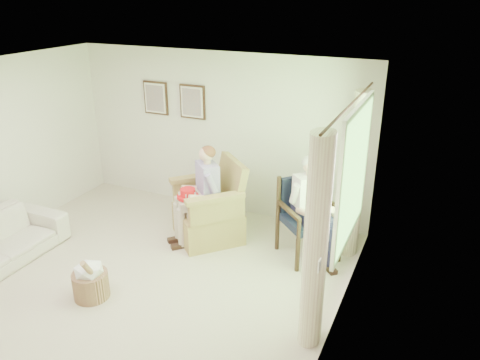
{
  "coord_description": "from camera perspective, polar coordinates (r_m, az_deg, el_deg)",
  "views": [
    {
      "loc": [
        3.29,
        -3.72,
        3.49
      ],
      "look_at": [
        0.87,
        1.65,
        1.05
      ],
      "focal_mm": 35.0,
      "sensor_mm": 36.0,
      "label": 1
    }
  ],
  "objects": [
    {
      "name": "person_wicker",
      "position": [
        6.65,
        -4.51,
        -1.0
      ],
      "size": [
        0.4,
        0.63,
        1.42
      ],
      "rotation": [
        0.0,
        0.0,
        -0.76
      ],
      "color": "#C0AF9B",
      "rests_on": "ground"
    },
    {
      "name": "framed_print_left",
      "position": [
        8.0,
        -10.26,
        9.81
      ],
      "size": [
        0.45,
        0.05,
        0.55
      ],
      "color": "#382114",
      "rests_on": "back_wall"
    },
    {
      "name": "window",
      "position": [
        5.34,
        13.73,
        0.93
      ],
      "size": [
        0.13,
        2.5,
        1.63
      ],
      "color": "#2D6B23",
      "rests_on": "right_wall"
    },
    {
      "name": "back_wall",
      "position": [
        7.58,
        -2.59,
        5.69
      ],
      "size": [
        5.0,
        0.04,
        2.6
      ],
      "primitive_type": "cube",
      "color": "silver",
      "rests_on": "ground"
    },
    {
      "name": "wicker_armchair",
      "position": [
        6.97,
        -3.79,
        -4.08
      ],
      "size": [
        0.93,
        0.92,
        1.19
      ],
      "rotation": [
        0.0,
        0.0,
        -0.76
      ],
      "color": "tan",
      "rests_on": "ground"
    },
    {
      "name": "curtain_right",
      "position": [
        6.42,
        13.96,
        0.43
      ],
      "size": [
        0.34,
        0.34,
        2.3
      ],
      "primitive_type": "cylinder",
      "color": "beige",
      "rests_on": "ground"
    },
    {
      "name": "curtain_left",
      "position": [
        4.68,
        9.2,
        -7.8
      ],
      "size": [
        0.34,
        0.34,
        2.3
      ],
      "primitive_type": "cylinder",
      "color": "beige",
      "rests_on": "ground"
    },
    {
      "name": "floor",
      "position": [
        6.07,
        -14.43,
        -13.41
      ],
      "size": [
        5.5,
        5.5,
        0.0
      ],
      "primitive_type": "plane",
      "color": "beige",
      "rests_on": "ground"
    },
    {
      "name": "framed_print_right",
      "position": [
        7.64,
        -5.84,
        9.44
      ],
      "size": [
        0.45,
        0.05,
        0.55
      ],
      "color": "#382114",
      "rests_on": "back_wall"
    },
    {
      "name": "person_dark",
      "position": [
        6.26,
        8.36,
        -2.68
      ],
      "size": [
        0.4,
        0.63,
        1.43
      ],
      "rotation": [
        0.0,
        0.0,
        0.8
      ],
      "color": "#191734",
      "rests_on": "ground"
    },
    {
      "name": "red_hat",
      "position": [
        6.66,
        -6.37,
        -1.75
      ],
      "size": [
        0.31,
        0.31,
        0.14
      ],
      "color": "red",
      "rests_on": "person_wicker"
    },
    {
      "name": "ceiling",
      "position": [
        5.05,
        -17.31,
        11.36
      ],
      "size": [
        5.0,
        5.5,
        0.02
      ],
      "primitive_type": "cube",
      "color": "white",
      "rests_on": "back_wall"
    },
    {
      "name": "right_wall",
      "position": [
        4.39,
        10.69,
        -7.86
      ],
      "size": [
        0.04,
        5.5,
        2.6
      ],
      "primitive_type": "cube",
      "color": "silver",
      "rests_on": "ground"
    },
    {
      "name": "wood_armchair",
      "position": [
        6.52,
        8.68,
        -4.1
      ],
      "size": [
        0.71,
        0.66,
        1.09
      ],
      "rotation": [
        0.0,
        0.0,
        0.8
      ],
      "color": "black",
      "rests_on": "ground"
    },
    {
      "name": "hatbox",
      "position": [
        6.0,
        -17.8,
        -11.49
      ],
      "size": [
        0.54,
        0.54,
        0.63
      ],
      "color": "tan",
      "rests_on": "ground"
    }
  ]
}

